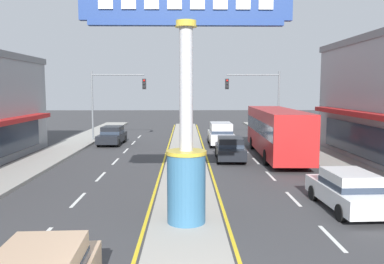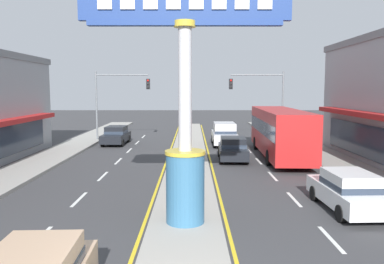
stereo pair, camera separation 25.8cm
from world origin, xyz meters
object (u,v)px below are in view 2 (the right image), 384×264
Objects in this scene: bus_near_right_lane at (278,130)px; sedan_far_right_lane at (232,148)px; district_sign at (184,104)px; suv_kerb_right at (223,134)px; sedan_mid_left_lane at (347,191)px; sedan_far_left_oncoming at (115,135)px; traffic_light_left_side at (115,94)px; traffic_light_right_side at (262,94)px.

bus_near_right_lane is 2.58× the size of sedan_far_right_lane.
district_sign reaches higher than suv_kerb_right.
sedan_mid_left_lane and sedan_far_left_oncoming have the same top height.
suv_kerb_right is at bearing 100.74° from sedan_mid_left_lane.
traffic_light_left_side is 1.42× the size of sedan_mid_left_lane.
district_sign reaches higher than sedan_far_left_oncoming.
traffic_light_right_side is at bearing 34.61° from suv_kerb_right.
sedan_far_right_lane is at bearing -159.40° from bus_near_right_lane.
bus_near_right_lane is (-0.28, -8.01, -2.38)m from traffic_light_right_side.
sedan_far_right_lane is 11.13m from sedan_mid_left_lane.
district_sign is at bearing -165.04° from sedan_mid_left_lane.
sedan_far_right_lane is (-3.59, -9.25, -3.46)m from traffic_light_right_side.
traffic_light_right_side is 1.34× the size of suv_kerb_right.
sedan_far_right_lane is at bearing -111.20° from traffic_light_right_side.
suv_kerb_right reaches higher than sedan_far_right_lane.
sedan_far_left_oncoming is (-6.19, 19.84, -3.35)m from district_sign.
sedan_far_right_lane is at bearing 76.75° from district_sign.
district_sign is 1.91× the size of sedan_far_left_oncoming.
sedan_far_left_oncoming is (-12.39, 6.31, -1.08)m from bus_near_right_lane.
suv_kerb_right is at bearing 81.36° from district_sign.
district_sign reaches higher than traffic_light_right_side.
district_sign reaches higher than traffic_light_left_side.
traffic_light_left_side is 10.27m from suv_kerb_right.
district_sign is 22.63m from traffic_light_left_side.
traffic_light_right_side is at bearing 73.25° from district_sign.
sedan_mid_left_lane is 17.72m from suv_kerb_right.
suv_kerb_right is at bearing 89.98° from sedan_far_right_lane.
district_sign is at bearing -106.75° from traffic_light_right_side.
suv_kerb_right is at bearing 120.82° from bus_near_right_lane.
district_sign is 0.74× the size of bus_near_right_lane.
sedan_far_right_lane is at bearing -45.05° from traffic_light_left_side.
sedan_far_left_oncoming is 9.13m from suv_kerb_right.
sedan_far_left_oncoming is (-12.39, 18.18, 0.00)m from sedan_mid_left_lane.
district_sign is 1.90× the size of sedan_mid_left_lane.
bus_near_right_lane is at bearing -26.97° from sedan_far_left_oncoming.
traffic_light_right_side is (12.96, -0.14, 0.00)m from traffic_light_left_side.
traffic_light_left_side is 13.71m from sedan_far_right_lane.
district_sign is at bearing -98.64° from suv_kerb_right.
traffic_light_left_side is at bearing 106.64° from district_sign.
bus_near_right_lane is 13.95m from sedan_far_left_oncoming.
traffic_light_left_side is (-6.48, 21.68, 0.11)m from district_sign.
traffic_light_left_side is 3.93m from sedan_far_left_oncoming.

